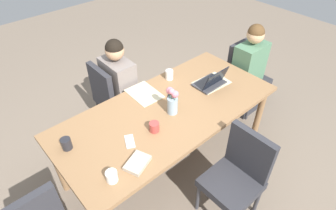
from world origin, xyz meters
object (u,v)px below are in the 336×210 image
at_px(flower_vase, 173,101).
at_px(phone_silver, 130,141).
at_px(person_head_right_left_near, 247,75).
at_px(coffee_mug_centre_right, 112,176).
at_px(person_far_left_mid, 120,93).
at_px(chair_far_left_mid, 112,95).
at_px(coffee_mug_centre_left, 169,75).
at_px(coffee_mug_near_left, 154,127).
at_px(phone_black, 171,96).
at_px(chair_near_left_far, 238,173).
at_px(dining_table, 168,115).
at_px(coffee_mug_near_right, 66,144).
at_px(laptop_head_right_left_near, 211,82).
at_px(chair_head_right_left_near, 245,73).
at_px(book_red_cover, 137,163).

bearing_deg(flower_vase, phone_silver, -175.74).
height_order(person_head_right_left_near, coffee_mug_centre_right, person_head_right_left_near).
bearing_deg(person_far_left_mid, chair_far_left_mid, 141.24).
xyz_separation_m(flower_vase, coffee_mug_centre_left, (0.35, 0.43, -0.08)).
distance_m(chair_far_left_mid, flower_vase, 0.98).
xyz_separation_m(coffee_mug_near_left, coffee_mug_centre_right, (-0.55, -0.19, 0.00)).
xyz_separation_m(coffee_mug_centre_left, phone_black, (-0.19, -0.24, -0.05)).
bearing_deg(chair_near_left_far, person_head_right_left_near, 33.44).
distance_m(dining_table, chair_near_left_far, 0.83).
bearing_deg(dining_table, coffee_mug_centre_left, 46.64).
bearing_deg(person_far_left_mid, chair_near_left_far, -85.39).
xyz_separation_m(person_far_left_mid, phone_silver, (-0.47, -0.87, 0.23)).
xyz_separation_m(dining_table, phone_silver, (-0.52, -0.10, 0.08)).
bearing_deg(coffee_mug_near_right, flower_vase, -14.51).
xyz_separation_m(chair_far_left_mid, phone_black, (0.28, -0.71, 0.26)).
relative_size(coffee_mug_near_left, coffee_mug_centre_left, 0.83).
height_order(chair_far_left_mid, phone_silver, chair_far_left_mid).
distance_m(flower_vase, laptop_head_right_left_near, 0.60).
height_order(chair_far_left_mid, laptop_head_right_left_near, laptop_head_right_left_near).
xyz_separation_m(flower_vase, phone_silver, (-0.52, -0.04, -0.13)).
bearing_deg(coffee_mug_near_left, chair_head_right_left_near, 7.92).
bearing_deg(chair_head_right_left_near, person_far_left_mid, 155.01).
bearing_deg(coffee_mug_centre_right, coffee_mug_near_left, 18.88).
height_order(person_head_right_left_near, chair_near_left_far, person_head_right_left_near).
distance_m(laptop_head_right_left_near, phone_black, 0.45).
bearing_deg(chair_head_right_left_near, chair_far_left_mid, 154.23).
bearing_deg(coffee_mug_near_right, dining_table, -10.93).
distance_m(laptop_head_right_left_near, coffee_mug_near_right, 1.53).
bearing_deg(coffee_mug_near_right, chair_far_left_mid, 38.78).
height_order(dining_table, phone_silver, phone_silver).
bearing_deg(chair_near_left_far, person_far_left_mid, 94.61).
bearing_deg(coffee_mug_centre_right, dining_table, 21.29).
xyz_separation_m(person_far_left_mid, book_red_cover, (-0.56, -1.11, 0.24)).
relative_size(person_far_left_mid, coffee_mug_near_left, 13.66).
xyz_separation_m(chair_head_right_left_near, person_head_right_left_near, (-0.06, -0.07, 0.03)).
xyz_separation_m(flower_vase, laptop_head_right_left_near, (0.59, 0.05, -0.09)).
distance_m(chair_far_left_mid, coffee_mug_centre_right, 1.39).
height_order(dining_table, coffee_mug_centre_left, coffee_mug_centre_left).
bearing_deg(coffee_mug_near_right, phone_black, -2.73).
xyz_separation_m(coffee_mug_centre_right, phone_black, (0.99, 0.45, -0.04)).
distance_m(flower_vase, coffee_mug_near_left, 0.30).
distance_m(dining_table, coffee_mug_near_left, 0.33).
distance_m(chair_near_left_far, coffee_mug_centre_right, 1.08).
bearing_deg(person_head_right_left_near, coffee_mug_centre_left, 161.00).
distance_m(coffee_mug_near_right, coffee_mug_centre_right, 0.51).
bearing_deg(book_red_cover, chair_near_left_far, -55.64).
xyz_separation_m(coffee_mug_centre_left, phone_silver, (-0.86, -0.47, -0.05)).
bearing_deg(person_far_left_mid, book_red_cover, -117.04).
distance_m(person_far_left_mid, phone_black, 0.72).
height_order(chair_near_left_far, coffee_mug_centre_left, chair_near_left_far).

